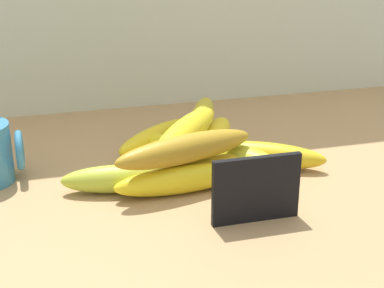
% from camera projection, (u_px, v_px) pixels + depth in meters
% --- Properties ---
extents(counter_top, '(1.10, 0.76, 0.03)m').
position_uv_depth(counter_top, '(222.00, 195.00, 0.81)').
color(counter_top, '#AA8255').
rests_on(counter_top, ground).
extents(chalkboard_sign, '(0.11, 0.02, 0.08)m').
position_uv_depth(chalkboard_sign, '(256.00, 192.00, 0.70)').
color(chalkboard_sign, black).
rests_on(chalkboard_sign, counter_top).
extents(banana_0, '(0.17, 0.13, 0.04)m').
position_uv_depth(banana_0, '(160.00, 136.00, 0.93)').
color(banana_0, yellow).
rests_on(banana_0, counter_top).
extents(banana_1, '(0.19, 0.05, 0.04)m').
position_uv_depth(banana_1, '(181.00, 179.00, 0.78)').
color(banana_1, yellow).
rests_on(banana_1, counter_top).
extents(banana_2, '(0.17, 0.05, 0.04)m').
position_uv_depth(banana_2, '(213.00, 168.00, 0.82)').
color(banana_2, yellow).
rests_on(banana_2, counter_top).
extents(banana_3, '(0.13, 0.15, 0.04)m').
position_uv_depth(banana_3, '(239.00, 159.00, 0.84)').
color(banana_3, gold).
rests_on(banana_3, counter_top).
extents(banana_4, '(0.18, 0.15, 0.04)m').
position_uv_depth(banana_4, '(195.00, 155.00, 0.86)').
color(banana_4, '#B3C329').
rests_on(banana_4, counter_top).
extents(banana_5, '(0.13, 0.18, 0.04)m').
position_uv_depth(banana_5, '(212.00, 140.00, 0.91)').
color(banana_5, yellow).
rests_on(banana_5, counter_top).
extents(banana_6, '(0.18, 0.12, 0.04)m').
position_uv_depth(banana_6, '(264.00, 155.00, 0.86)').
color(banana_6, gold).
rests_on(banana_6, counter_top).
extents(banana_7, '(0.11, 0.16, 0.04)m').
position_uv_depth(banana_7, '(171.00, 149.00, 0.88)').
color(banana_7, yellow).
rests_on(banana_7, counter_top).
extents(banana_8, '(0.16, 0.06, 0.04)m').
position_uv_depth(banana_8, '(119.00, 179.00, 0.78)').
color(banana_8, '#B1C135').
rests_on(banana_8, counter_top).
extents(banana_9, '(0.09, 0.15, 0.03)m').
position_uv_depth(banana_9, '(203.00, 115.00, 0.90)').
color(banana_9, gold).
rests_on(banana_9, banana_5).
extents(banana_10, '(0.21, 0.09, 0.04)m').
position_uv_depth(banana_10, '(186.00, 149.00, 0.78)').
color(banana_10, '#B38721').
rests_on(banana_10, banana_1).
extents(banana_11, '(0.15, 0.18, 0.04)m').
position_uv_depth(banana_11, '(187.00, 131.00, 0.83)').
color(banana_11, yellow).
rests_on(banana_11, banana_4).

